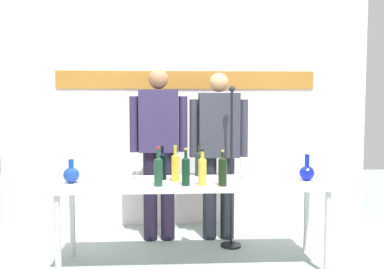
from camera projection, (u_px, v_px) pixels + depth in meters
The scene contains 23 objects.
ground_plane at pixel (193, 264), 3.72m from camera, with size 10.00×10.00×0.00m, color #96A9A1.
back_wall at pixel (186, 93), 4.89m from camera, with size 4.14×0.11×3.00m.
display_table at pixel (193, 188), 3.67m from camera, with size 2.28×0.63×0.73m.
decanter_blue_left at pixel (71, 174), 3.58m from camera, with size 0.13×0.13×0.20m.
decanter_blue_right at pixel (307, 172), 3.70m from camera, with size 0.13×0.13×0.23m.
presenter_left at pixel (159, 143), 4.33m from camera, with size 0.58×0.22×1.73m.
presenter_right at pixel (219, 145), 4.37m from camera, with size 0.60×0.22×1.70m.
wine_bottle_0 at pixel (223, 170), 3.45m from camera, with size 0.07×0.07×0.29m.
wine_bottle_1 at pixel (202, 170), 3.47m from camera, with size 0.07×0.07×0.30m.
wine_bottle_2 at pixel (162, 165), 3.74m from camera, with size 0.07×0.07×0.30m.
wine_bottle_3 at pixel (186, 170), 3.47m from camera, with size 0.07×0.07×0.31m.
wine_bottle_4 at pixel (158, 170), 3.45m from camera, with size 0.07×0.07×0.32m.
wine_bottle_5 at pixel (199, 163), 3.92m from camera, with size 0.07×0.07×0.30m.
wine_bottle_6 at pixel (175, 166), 3.65m from camera, with size 0.07×0.07×0.31m.
wine_glass_left_0 at pixel (137, 166), 3.75m from camera, with size 0.07×0.07×0.16m.
wine_glass_left_1 at pixel (120, 170), 3.60m from camera, with size 0.07×0.07×0.14m.
wine_glass_left_2 at pixel (94, 170), 3.60m from camera, with size 0.07×0.07×0.14m.
wine_glass_right_0 at pixel (267, 168), 3.79m from camera, with size 0.07×0.07×0.13m.
wine_glass_right_1 at pixel (244, 164), 3.84m from camera, with size 0.07×0.07×0.16m.
wine_glass_right_2 at pixel (254, 166), 3.90m from camera, with size 0.06×0.06×0.14m.
wine_glass_right_3 at pixel (280, 172), 3.58m from camera, with size 0.06×0.06×0.14m.
wine_glass_right_4 at pixel (254, 172), 3.59m from camera, with size 0.06×0.06×0.14m.
microphone_stand at pixel (231, 193), 4.15m from camera, with size 0.20×0.20×1.56m.
Camera 1 is at (-0.22, -3.62, 1.40)m, focal length 40.30 mm.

